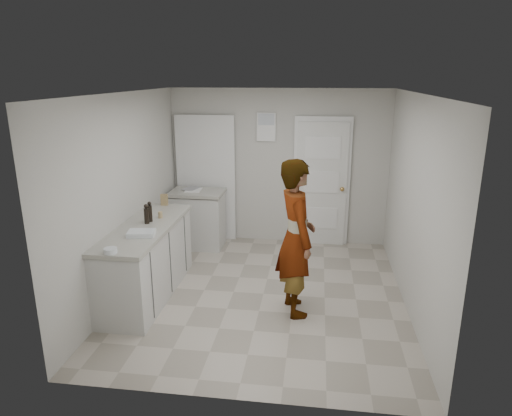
# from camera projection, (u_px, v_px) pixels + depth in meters

# --- Properties ---
(ground) EXTENTS (4.00, 4.00, 0.00)m
(ground) POSITION_uv_depth(u_px,v_px,m) (263.00, 294.00, 5.85)
(ground) COLOR gray
(ground) RESTS_ON ground
(room_shell) EXTENTS (4.00, 4.00, 4.00)m
(room_shell) POSITION_uv_depth(u_px,v_px,m) (267.00, 181.00, 7.43)
(room_shell) COLOR beige
(room_shell) RESTS_ON ground
(main_counter) EXTENTS (0.64, 1.96, 0.93)m
(main_counter) POSITION_uv_depth(u_px,v_px,m) (147.00, 263.00, 5.72)
(main_counter) COLOR silver
(main_counter) RESTS_ON ground
(side_counter) EXTENTS (0.84, 0.61, 0.93)m
(side_counter) POSITION_uv_depth(u_px,v_px,m) (198.00, 221.00, 7.36)
(side_counter) COLOR silver
(side_counter) RESTS_ON ground
(person) EXTENTS (0.63, 0.77, 1.83)m
(person) POSITION_uv_depth(u_px,v_px,m) (296.00, 238.00, 5.19)
(person) COLOR silver
(person) RESTS_ON ground
(cake_mix_box) EXTENTS (0.10, 0.05, 0.16)m
(cake_mix_box) POSITION_uv_depth(u_px,v_px,m) (164.00, 200.00, 6.42)
(cake_mix_box) COLOR olive
(cake_mix_box) RESTS_ON main_counter
(spice_jar) EXTENTS (0.05, 0.05, 0.08)m
(spice_jar) POSITION_uv_depth(u_px,v_px,m) (160.00, 215.00, 5.86)
(spice_jar) COLOR tan
(spice_jar) RESTS_ON main_counter
(oil_cruet_a) EXTENTS (0.06, 0.06, 0.25)m
(oil_cruet_a) POSITION_uv_depth(u_px,v_px,m) (146.00, 214.00, 5.63)
(oil_cruet_a) COLOR black
(oil_cruet_a) RESTS_ON main_counter
(oil_cruet_b) EXTENTS (0.06, 0.06, 0.26)m
(oil_cruet_b) POSITION_uv_depth(u_px,v_px,m) (150.00, 212.00, 5.70)
(oil_cruet_b) COLOR black
(oil_cruet_b) RESTS_ON main_counter
(baking_dish) EXTENTS (0.34, 0.26, 0.05)m
(baking_dish) POSITION_uv_depth(u_px,v_px,m) (141.00, 233.00, 5.24)
(baking_dish) COLOR silver
(baking_dish) RESTS_ON main_counter
(egg_bowl) EXTENTS (0.14, 0.14, 0.05)m
(egg_bowl) POSITION_uv_depth(u_px,v_px,m) (110.00, 251.00, 4.72)
(egg_bowl) COLOR silver
(egg_bowl) RESTS_ON main_counter
(papers) EXTENTS (0.25, 0.32, 0.01)m
(papers) POSITION_uv_depth(u_px,v_px,m) (193.00, 190.00, 7.27)
(papers) COLOR white
(papers) RESTS_ON side_counter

